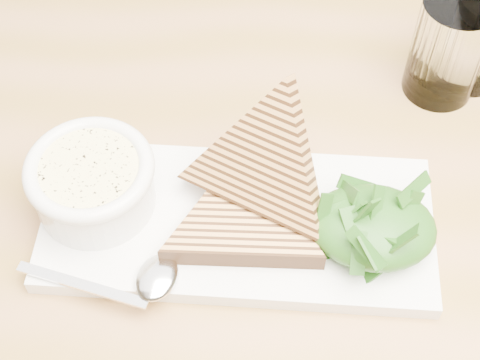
# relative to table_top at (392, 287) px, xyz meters

# --- Properties ---
(table_top) EXTENTS (1.32, 0.91, 0.04)m
(table_top) POSITION_rel_table_top_xyz_m (0.00, 0.00, 0.00)
(table_top) COLOR olive
(table_top) RESTS_ON ground
(platter) EXTENTS (0.37, 0.18, 0.02)m
(platter) POSITION_rel_table_top_xyz_m (-0.15, 0.04, 0.03)
(platter) COLOR white
(platter) RESTS_ON table_top
(soup_bowl) EXTENTS (0.11, 0.11, 0.04)m
(soup_bowl) POSITION_rel_table_top_xyz_m (-0.28, 0.04, 0.06)
(soup_bowl) COLOR white
(soup_bowl) RESTS_ON platter
(soup) EXTENTS (0.09, 0.09, 0.01)m
(soup) POSITION_rel_table_top_xyz_m (-0.28, 0.04, 0.09)
(soup) COLOR #F9EA97
(soup) RESTS_ON soup_bowl
(bowl_rim) EXTENTS (0.12, 0.12, 0.01)m
(bowl_rim) POSITION_rel_table_top_xyz_m (-0.28, 0.04, 0.09)
(bowl_rim) COLOR white
(bowl_rim) RESTS_ON soup_bowl
(sandwich_flat) EXTENTS (0.18, 0.18, 0.02)m
(sandwich_flat) POSITION_rel_table_top_xyz_m (-0.14, 0.03, 0.05)
(sandwich_flat) COLOR tan
(sandwich_flat) RESTS_ON platter
(sandwich_lean) EXTENTS (0.22, 0.22, 0.19)m
(sandwich_lean) POSITION_rel_table_top_xyz_m (-0.13, 0.06, 0.09)
(sandwich_lean) COLOR tan
(sandwich_lean) RESTS_ON sandwich_flat
(salad_base) EXTENTS (0.11, 0.09, 0.04)m
(salad_base) POSITION_rel_table_top_xyz_m (-0.03, 0.03, 0.06)
(salad_base) COLOR #193D11
(salad_base) RESTS_ON platter
(arugula_pile) EXTENTS (0.11, 0.10, 0.05)m
(arugula_pile) POSITION_rel_table_top_xyz_m (-0.03, 0.03, 0.06)
(arugula_pile) COLOR #275F18
(arugula_pile) RESTS_ON platter
(spoon_bowl) EXTENTS (0.04, 0.05, 0.01)m
(spoon_bowl) POSITION_rel_table_top_xyz_m (-0.21, -0.04, 0.04)
(spoon_bowl) COLOR silver
(spoon_bowl) RESTS_ON platter
(spoon_handle) EXTENTS (0.12, 0.03, 0.00)m
(spoon_handle) POSITION_rel_table_top_xyz_m (-0.27, -0.05, 0.04)
(spoon_handle) COLOR silver
(spoon_handle) RESTS_ON platter
(glass_near) EXTENTS (0.07, 0.07, 0.10)m
(glass_near) POSITION_rel_table_top_xyz_m (0.08, 0.26, 0.07)
(glass_near) COLOR white
(glass_near) RESTS_ON table_top
(glass_far) EXTENTS (0.08, 0.08, 0.12)m
(glass_far) POSITION_rel_table_top_xyz_m (0.05, 0.24, 0.08)
(glass_far) COLOR white
(glass_far) RESTS_ON table_top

